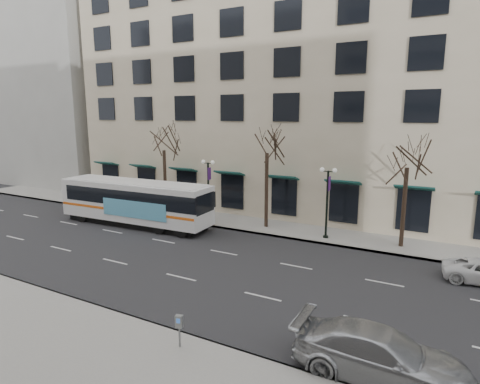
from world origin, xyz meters
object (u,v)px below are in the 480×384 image
Objects in this scene: tree_far_mid at (267,141)px; tree_far_right at (408,153)px; city_bus at (136,201)px; tree_far_left at (164,139)px; pay_station at (179,324)px; silver_car at (380,355)px; lamp_post_right at (327,200)px; lamp_post_left at (208,187)px.

tree_far_mid is 10.01m from tree_far_right.
tree_far_mid is at bearing 20.66° from city_bus.
pay_station is at bearing -49.71° from tree_far_left.
silver_car is at bearing -29.67° from city_bus.
pay_station is (-0.81, -16.15, -1.87)m from lamp_post_right.
silver_car is at bearing -66.57° from lamp_post_right.
tree_far_left is 20.00m from tree_far_right.
lamp_post_right is at bearing 22.48° from silver_car.
tree_far_left is at bearing 54.11° from silver_car.
tree_far_right is (20.00, 0.00, -0.28)m from tree_far_left.
lamp_post_right is (15.01, -0.60, -3.75)m from tree_far_left.
tree_far_mid is 1.64× the size of lamp_post_left.
silver_car is at bearing 1.46° from pay_station.
silver_car reaches higher than pay_station.
lamp_post_left reaches higher than city_bus.
tree_far_mid is 6.41m from lamp_post_right.
tree_far_left is 0.98× the size of tree_far_mid.
tree_far_mid is at bearing 89.72° from pay_station.
lamp_post_left is 1.00× the size of lamp_post_right.
silver_car is (1.15, -14.78, -5.56)m from tree_far_right.
silver_car is at bearing -85.54° from tree_far_right.
tree_far_right reaches higher than city_bus.
tree_far_right is 15.40m from lamp_post_left.
lamp_post_right is 4.06× the size of pay_station.
tree_far_left is 22.66m from pay_station.
silver_car is (16.14, -14.18, -2.09)m from lamp_post_left.
tree_far_right is 1.55× the size of lamp_post_left.
city_bus is 2.27× the size of silver_car.
lamp_post_left reaches higher than silver_car.
silver_car is 4.61× the size of pay_station.
tree_far_left is 1.41× the size of silver_car.
tree_far_left is 10.00m from tree_far_mid.
pay_station is at bearing 104.86° from silver_car.
pay_station is at bearing -92.88° from lamp_post_right.
tree_far_mid is at bearing 0.00° from tree_far_left.
tree_far_left is at bearing 115.94° from pay_station.
tree_far_left is at bearing 177.71° from lamp_post_right.
tree_far_mid is 6.40m from lamp_post_left.
tree_far_right reaches higher than silver_car.
tree_far_left is 15.48m from lamp_post_right.
lamp_post_right is at bearing 72.78° from pay_station.
tree_far_mid is 1.45× the size of silver_car.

